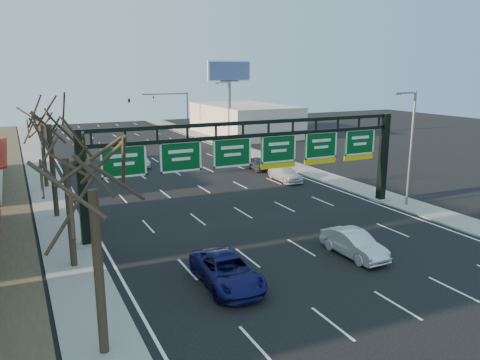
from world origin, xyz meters
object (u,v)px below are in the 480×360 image
car_silver_sedan (354,244)px  car_white_wagon (285,174)px  sign_gantry (258,157)px  car_blue_suv (227,271)px

car_silver_sedan → car_white_wagon: size_ratio=0.96×
sign_gantry → car_silver_sedan: (1.86, -8.43, -3.89)m
car_white_wagon → car_silver_sedan: bearing=-107.3°
sign_gantry → car_blue_suv: sign_gantry is taller
sign_gantry → car_silver_sedan: bearing=-77.6°
car_silver_sedan → car_white_wagon: 19.33m
car_blue_suv → car_white_wagon: (14.62, 18.44, -0.07)m
car_blue_suv → car_silver_sedan: bearing=4.0°
car_blue_suv → car_silver_sedan: size_ratio=1.20×
sign_gantry → car_silver_sedan: 9.47m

